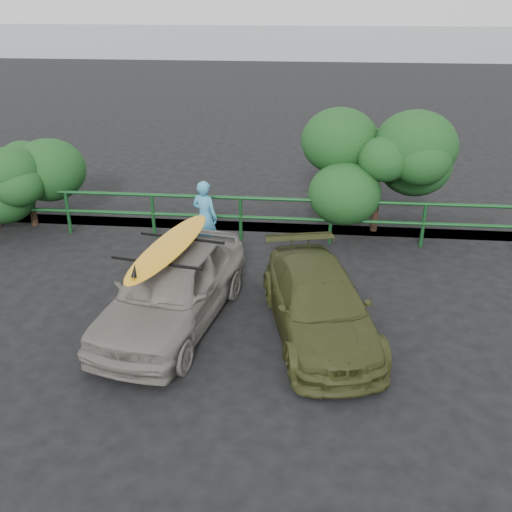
{
  "coord_description": "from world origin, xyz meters",
  "views": [
    {
      "loc": [
        2.52,
        -6.78,
        5.18
      ],
      "look_at": [
        1.64,
        2.04,
        1.0
      ],
      "focal_mm": 40.0,
      "sensor_mm": 36.0,
      "label": 1
    }
  ],
  "objects_px": {
    "sedan": "(172,288)",
    "olive_vehicle": "(319,304)",
    "surfboard": "(169,246)",
    "man": "(205,217)",
    "guardrail": "(197,217)"
  },
  "relations": [
    {
      "from": "sedan",
      "to": "man",
      "type": "relative_size",
      "value": 2.46
    },
    {
      "from": "man",
      "to": "olive_vehicle",
      "type": "bearing_deg",
      "value": 152.34
    },
    {
      "from": "sedan",
      "to": "surfboard",
      "type": "bearing_deg",
      "value": -169.26
    },
    {
      "from": "olive_vehicle",
      "to": "surfboard",
      "type": "bearing_deg",
      "value": 165.41
    },
    {
      "from": "sedan",
      "to": "olive_vehicle",
      "type": "bearing_deg",
      "value": 9.03
    },
    {
      "from": "guardrail",
      "to": "surfboard",
      "type": "bearing_deg",
      "value": -85.15
    },
    {
      "from": "guardrail",
      "to": "surfboard",
      "type": "height_order",
      "value": "surfboard"
    },
    {
      "from": "man",
      "to": "surfboard",
      "type": "distance_m",
      "value": 2.98
    },
    {
      "from": "man",
      "to": "surfboard",
      "type": "height_order",
      "value": "man"
    },
    {
      "from": "surfboard",
      "to": "olive_vehicle",
      "type": "bearing_deg",
      "value": 9.03
    },
    {
      "from": "olive_vehicle",
      "to": "sedan",
      "type": "bearing_deg",
      "value": 165.41
    },
    {
      "from": "olive_vehicle",
      "to": "man",
      "type": "distance_m",
      "value": 3.85
    },
    {
      "from": "olive_vehicle",
      "to": "man",
      "type": "height_order",
      "value": "man"
    },
    {
      "from": "surfboard",
      "to": "man",
      "type": "bearing_deg",
      "value": 100.27
    },
    {
      "from": "olive_vehicle",
      "to": "surfboard",
      "type": "distance_m",
      "value": 2.6
    }
  ]
}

